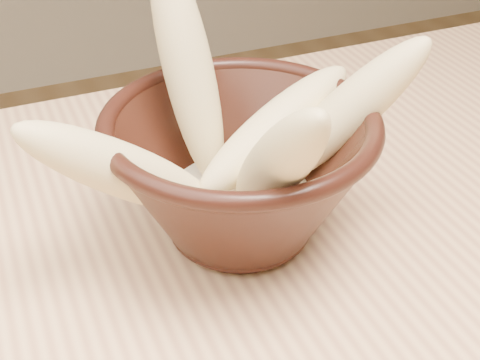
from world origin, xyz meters
The scene contains 7 objects.
bowl centered at (-0.11, 0.12, 0.81)m, with size 0.20×0.20×0.11m.
milk_puddle centered at (-0.11, 0.12, 0.79)m, with size 0.11×0.11×0.02m, color #FFF1CD.
banana_upright centered at (-0.13, 0.17, 0.87)m, with size 0.04×0.04×0.18m, color #D6BC7F.
banana_left centered at (-0.20, 0.11, 0.84)m, with size 0.04×0.04×0.15m, color #D6BC7F.
banana_right centered at (-0.04, 0.11, 0.85)m, with size 0.04×0.04×0.15m, color #D6BC7F.
banana_across centered at (-0.08, 0.13, 0.83)m, with size 0.04×0.04×0.15m, color #D6BC7F.
banana_front centered at (-0.12, 0.06, 0.85)m, with size 0.04×0.04×0.16m, color #D6BC7F.
Camera 1 is at (-0.27, -0.25, 1.08)m, focal length 50.00 mm.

